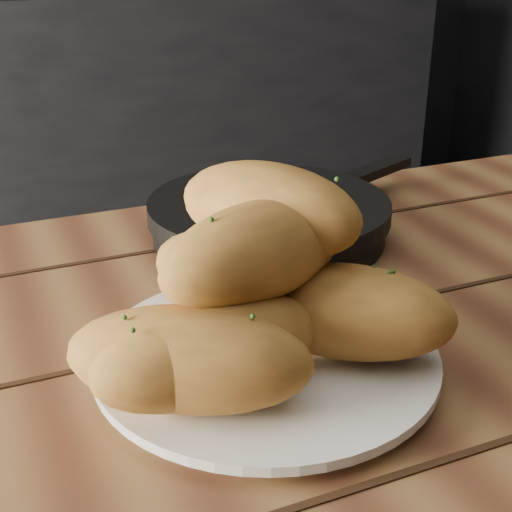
{
  "coord_description": "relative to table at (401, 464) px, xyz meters",
  "views": [
    {
      "loc": [
        -0.13,
        -0.67,
        1.06
      ],
      "look_at": [
        0.06,
        -0.21,
        0.84
      ],
      "focal_mm": 50.0,
      "sensor_mm": 36.0,
      "label": 1
    }
  ],
  "objects": [
    {
      "name": "bread_rolls",
      "position": [
        -0.12,
        0.04,
        0.17
      ],
      "size": [
        0.31,
        0.27,
        0.14
      ],
      "color": "#C58436",
      "rests_on": "plate"
    },
    {
      "name": "table",
      "position": [
        0.0,
        0.0,
        0.0
      ],
      "size": [
        1.53,
        0.88,
        0.75
      ],
      "color": "brown",
      "rests_on": "ground"
    },
    {
      "name": "counter",
      "position": [
        -0.17,
        1.98,
        -0.2
      ],
      "size": [
        2.8,
        0.6,
        0.9
      ],
      "primitive_type": "cube",
      "color": "black",
      "rests_on": "ground"
    },
    {
      "name": "skillet",
      "position": [
        0.01,
        0.29,
        0.12
      ],
      "size": [
        0.39,
        0.27,
        0.05
      ],
      "color": "black",
      "rests_on": "table"
    },
    {
      "name": "plate",
      "position": [
        -0.11,
        0.04,
        0.11
      ],
      "size": [
        0.27,
        0.27,
        0.02
      ],
      "color": "white",
      "rests_on": "table"
    }
  ]
}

